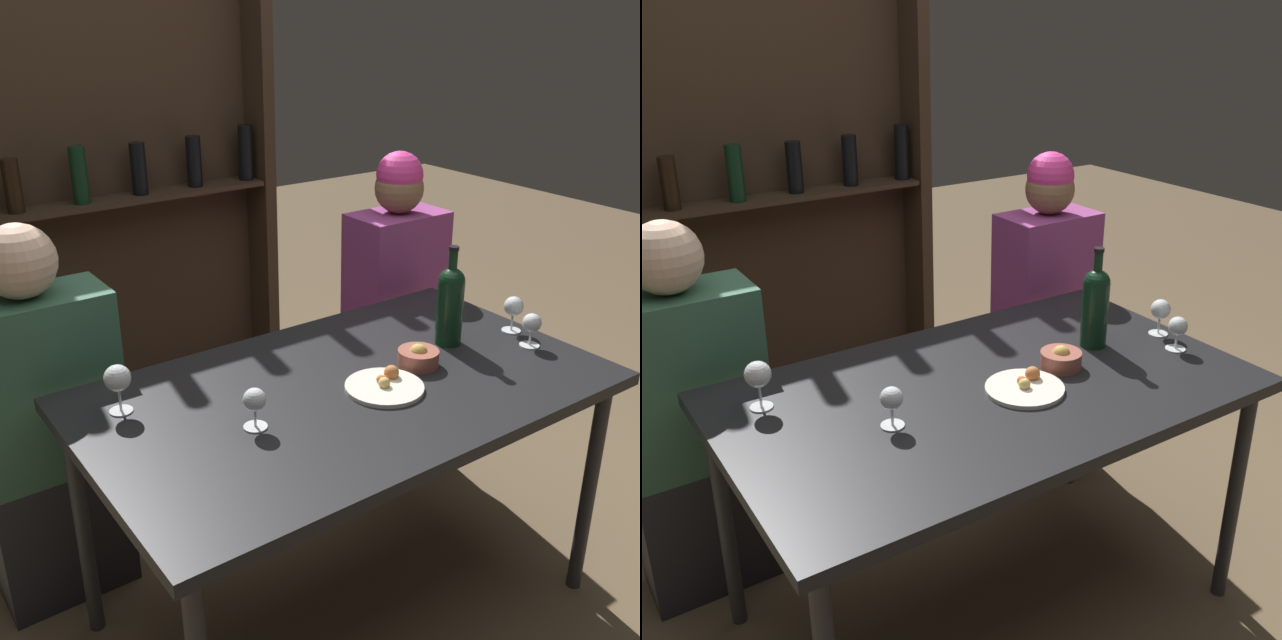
{
  "view_description": "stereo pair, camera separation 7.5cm",
  "coord_description": "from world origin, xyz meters",
  "views": [
    {
      "loc": [
        -1.11,
        -1.42,
        1.73
      ],
      "look_at": [
        0.0,
        0.13,
        0.92
      ],
      "focal_mm": 42.0,
      "sensor_mm": 36.0,
      "label": 1
    },
    {
      "loc": [
        -1.05,
        -1.47,
        1.73
      ],
      "look_at": [
        0.0,
        0.13,
        0.92
      ],
      "focal_mm": 42.0,
      "sensor_mm": 36.0,
      "label": 2
    }
  ],
  "objects": [
    {
      "name": "ground_plane",
      "position": [
        0.0,
        0.0,
        0.0
      ],
      "size": [
        10.0,
        10.0,
        0.0
      ],
      "primitive_type": "plane",
      "color": "brown"
    },
    {
      "name": "dining_table",
      "position": [
        0.0,
        0.0,
        0.71
      ],
      "size": [
        1.43,
        0.85,
        0.77
      ],
      "color": "black",
      "rests_on": "ground_plane"
    },
    {
      "name": "wine_rack_wall",
      "position": [
        0.0,
        1.72,
        1.2
      ],
      "size": [
        1.56,
        0.21,
        2.37
      ],
      "color": "#38281C",
      "rests_on": "ground_plane"
    },
    {
      "name": "wine_bottle",
      "position": [
        0.42,
        0.04,
        0.91
      ],
      "size": [
        0.08,
        0.08,
        0.31
      ],
      "color": "black",
      "rests_on": "dining_table"
    },
    {
      "name": "wine_glass_0",
      "position": [
        -0.55,
        0.22,
        0.87
      ],
      "size": [
        0.07,
        0.07,
        0.13
      ],
      "color": "silver",
      "rests_on": "dining_table"
    },
    {
      "name": "wine_glass_1",
      "position": [
        0.65,
        -0.01,
        0.85
      ],
      "size": [
        0.06,
        0.06,
        0.12
      ],
      "color": "silver",
      "rests_on": "dining_table"
    },
    {
      "name": "wine_glass_2",
      "position": [
        -0.32,
        -0.04,
        0.85
      ],
      "size": [
        0.06,
        0.06,
        0.11
      ],
      "color": "silver",
      "rests_on": "dining_table"
    },
    {
      "name": "wine_glass_3",
      "position": [
        0.61,
        -0.12,
        0.85
      ],
      "size": [
        0.06,
        0.06,
        0.11
      ],
      "color": "silver",
      "rests_on": "dining_table"
    },
    {
      "name": "food_plate_0",
      "position": [
        0.07,
        -0.07,
        0.78
      ],
      "size": [
        0.21,
        0.21,
        0.05
      ],
      "color": "silver",
      "rests_on": "dining_table"
    },
    {
      "name": "snack_bowl",
      "position": [
        0.24,
        -0.02,
        0.8
      ],
      "size": [
        0.12,
        0.12,
        0.07
      ],
      "color": "#995142",
      "rests_on": "dining_table"
    },
    {
      "name": "seated_person_left",
      "position": [
        -0.66,
        0.59,
        0.56
      ],
      "size": [
        0.44,
        0.22,
        1.2
      ],
      "color": "#26262B",
      "rests_on": "ground_plane"
    },
    {
      "name": "seated_person_right",
      "position": [
        0.69,
        0.59,
        0.6
      ],
      "size": [
        0.36,
        0.22,
        1.25
      ],
      "color": "#26262B",
      "rests_on": "ground_plane"
    }
  ]
}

